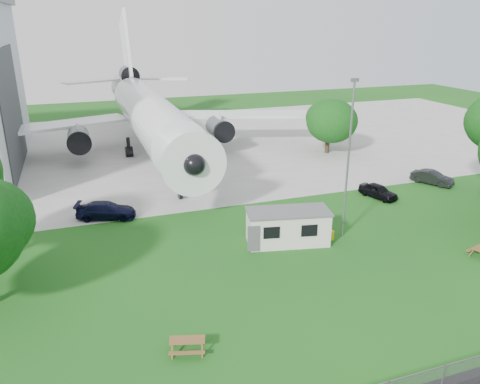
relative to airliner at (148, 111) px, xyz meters
name	(u,v)px	position (x,y,z in m)	size (l,w,h in m)	color
ground	(278,296)	(2.00, -35.86, -5.27)	(160.00, 160.00, 0.00)	#21671A
concrete_apron	(163,147)	(2.00, 2.14, -5.25)	(120.00, 46.00, 0.03)	#B7B7B2
airliner	(148,111)	(0.00, 0.00, 0.00)	(46.36, 47.73, 17.69)	white
site_cabin	(288,227)	(5.66, -29.30, -3.96)	(6.96, 3.91, 2.62)	silver
picnic_west	(188,352)	(-4.41, -39.03, -5.27)	(1.80, 1.50, 0.76)	brown
lamp_mast	(348,163)	(10.20, -29.66, 0.73)	(0.16, 0.16, 12.00)	slate
tree_far_apron	(329,120)	(21.18, -7.61, -0.97)	(6.69, 6.69, 7.65)	#382619
car_ne_hatch	(378,191)	(17.81, -23.42, -4.61)	(1.55, 3.85, 1.31)	black
car_ne_sedan	(432,178)	(25.40, -21.87, -4.59)	(1.45, 4.16, 1.37)	black
car_apron_van	(106,210)	(-6.97, -19.97, -4.55)	(2.02, 4.96, 1.44)	black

